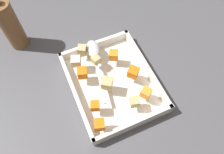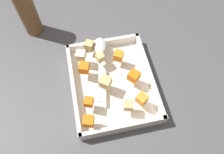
{
  "view_description": "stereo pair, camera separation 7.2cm",
  "coord_description": "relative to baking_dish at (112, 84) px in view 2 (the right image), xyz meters",
  "views": [
    {
      "loc": [
        0.34,
        -0.14,
        0.69
      ],
      "look_at": [
        0.02,
        -0.0,
        0.06
      ],
      "focal_mm": 35.72,
      "sensor_mm": 36.0,
      "label": 1
    },
    {
      "loc": [
        0.36,
        -0.07,
        0.69
      ],
      "look_at": [
        0.02,
        -0.0,
        0.06
      ],
      "focal_mm": 35.72,
      "sensor_mm": 36.0,
      "label": 2
    }
  ],
  "objects": [
    {
      "name": "ground_plane",
      "position": [
        -0.02,
        0.0,
        -0.01
      ],
      "size": [
        4.0,
        4.0,
        0.0
      ],
      "primitive_type": "plane",
      "color": "#4C4C51"
    },
    {
      "name": "baking_dish",
      "position": [
        0.0,
        0.0,
        0.0
      ],
      "size": [
        0.33,
        0.27,
        0.05
      ],
      "color": "white",
      "rests_on": "ground_plane"
    },
    {
      "name": "carrot_chunk_near_right",
      "position": [
        -0.05,
        -0.08,
        0.05
      ],
      "size": [
        0.04,
        0.04,
        0.03
      ],
      "primitive_type": "cube",
      "rotation": [
        0.0,
        0.0,
        1.27
      ],
      "color": "orange",
      "rests_on": "baking_dish"
    },
    {
      "name": "carrot_chunk_back_center",
      "position": [
        0.01,
        0.07,
        0.05
      ],
      "size": [
        0.05,
        0.05,
        0.03
      ],
      "primitive_type": "cube",
      "rotation": [
        0.0,
        0.0,
        3.88
      ],
      "color": "orange",
      "rests_on": "baking_dish"
    },
    {
      "name": "carrot_chunk_far_right",
      "position": [
        -0.07,
        0.04,
        0.05
      ],
      "size": [
        0.04,
        0.04,
        0.03
      ],
      "primitive_type": "cube",
      "rotation": [
        0.0,
        0.0,
        4.22
      ],
      "color": "orange",
      "rests_on": "baking_dish"
    },
    {
      "name": "carrot_chunk_heap_top",
      "position": [
        0.1,
        0.07,
        0.05
      ],
      "size": [
        0.04,
        0.04,
        0.03
      ],
      "primitive_type": "cube",
      "rotation": [
        0.0,
        0.0,
        2.18
      ],
      "color": "orange",
      "rests_on": "baking_dish"
    },
    {
      "name": "carrot_chunk_mid_right",
      "position": [
        0.13,
        -0.1,
        0.05
      ],
      "size": [
        0.04,
        0.04,
        0.03
      ],
      "primitive_type": "cube",
      "rotation": [
        0.0,
        0.0,
        2.85
      ],
      "color": "orange",
      "rests_on": "baking_dish"
    },
    {
      "name": "carrot_chunk_corner_sw",
      "position": [
        0.07,
        -0.09,
        0.05
      ],
      "size": [
        0.03,
        0.03,
        0.03
      ],
      "primitive_type": "cube",
      "rotation": [
        0.0,
        0.0,
        2.79
      ],
      "color": "orange",
      "rests_on": "baking_dish"
    },
    {
      "name": "potato_chunk_corner_ne",
      "position": [
        0.02,
        -0.02,
        0.05
      ],
      "size": [
        0.05,
        0.05,
        0.03
      ],
      "primitive_type": "cube",
      "rotation": [
        0.0,
        0.0,
        4.11
      ],
      "color": "tan",
      "rests_on": "baking_dish"
    },
    {
      "name": "potato_chunk_rim_edge",
      "position": [
        0.11,
        0.03,
        0.05
      ],
      "size": [
        0.03,
        0.03,
        0.03
      ],
      "primitive_type": "cube",
      "rotation": [
        0.0,
        0.0,
        6.03
      ],
      "color": "tan",
      "rests_on": "baking_dish"
    },
    {
      "name": "potato_chunk_heap_side",
      "position": [
        -0.08,
        -0.02,
        0.05
      ],
      "size": [
        0.03,
        0.03,
        0.03
      ],
      "primitive_type": "cube",
      "rotation": [
        0.0,
        0.0,
        0.33
      ],
      "color": "tan",
      "rests_on": "baking_dish"
    },
    {
      "name": "potato_chunk_corner_se",
      "position": [
        -0.14,
        -0.05,
        0.05
      ],
      "size": [
        0.04,
        0.04,
        0.03
      ],
      "primitive_type": "cube",
      "rotation": [
        0.0,
        0.0,
        4.21
      ],
      "color": "tan",
      "rests_on": "baking_dish"
    },
    {
      "name": "potato_chunk_under_handle",
      "position": [
        -0.1,
        -0.09,
        0.05
      ],
      "size": [
        0.04,
        0.04,
        0.03
      ],
      "primitive_type": "cube",
      "rotation": [
        0.0,
        0.0,
        1.22
      ],
      "color": "beige",
      "rests_on": "baking_dish"
    },
    {
      "name": "serving_spoon",
      "position": [
        -0.12,
        -0.02,
        0.04
      ],
      "size": [
        0.24,
        0.07,
        0.02
      ],
      "rotation": [
        0.0,
        0.0,
        6.1
      ],
      "color": "silver",
      "rests_on": "baking_dish"
    },
    {
      "name": "pepper_mill",
      "position": [
        -0.31,
        -0.25,
        0.09
      ],
      "size": [
        0.07,
        0.07,
        0.22
      ],
      "color": "brown",
      "rests_on": "ground_plane"
    }
  ]
}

